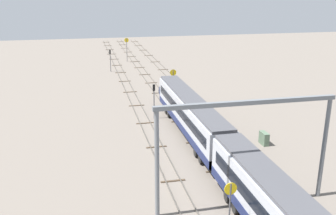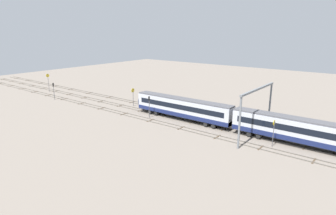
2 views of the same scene
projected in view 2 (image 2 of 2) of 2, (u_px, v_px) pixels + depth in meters
The scene contains 11 objects.
ground_plane at pixel (178, 119), 65.43m from camera, with size 200.08×200.08×0.00m, color slate.
track_near_foreground at pixel (190, 114), 69.12m from camera, with size 184.08×2.40×0.16m.
track_with_train at pixel (178, 119), 65.41m from camera, with size 184.08×2.40×0.16m.
track_middle at pixel (165, 124), 61.70m from camera, with size 184.08×2.40×0.16m.
overhead_gantry at pixel (257, 102), 52.94m from camera, with size 0.40×15.17×9.34m.
speed_sign_near_foreground at pixel (274, 129), 49.12m from camera, with size 0.14×0.94×4.79m.
speed_sign_mid_trackside at pixel (133, 94), 75.62m from camera, with size 0.14×1.08×4.80m.
speed_sign_far_trackside at pixel (48, 80), 93.07m from camera, with size 0.14×1.08×5.91m.
signal_light_trackside_approach at pixel (54, 89), 82.75m from camera, with size 0.31×0.32×4.87m.
signal_light_trackside_departure at pixel (149, 104), 65.62m from camera, with size 0.31×0.32×4.99m.
relay_cabinet at pixel (219, 113), 67.51m from camera, with size 1.56×0.65×1.50m.
Camera 2 is at (-36.55, 50.76, 19.50)m, focal length 30.82 mm.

